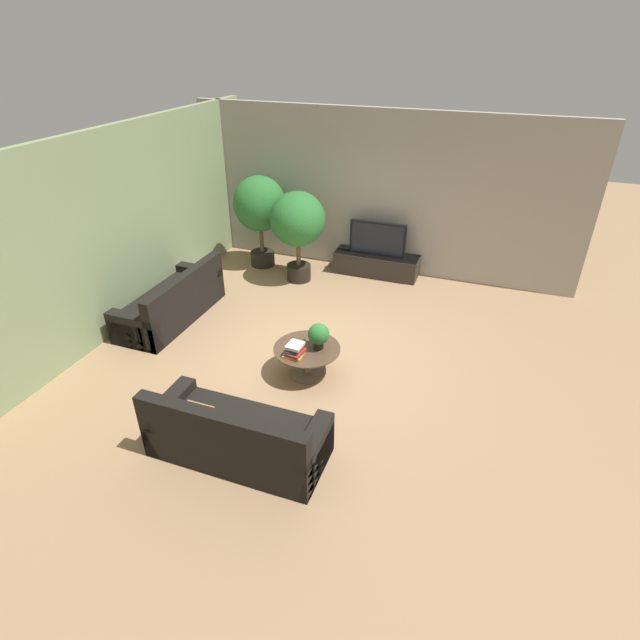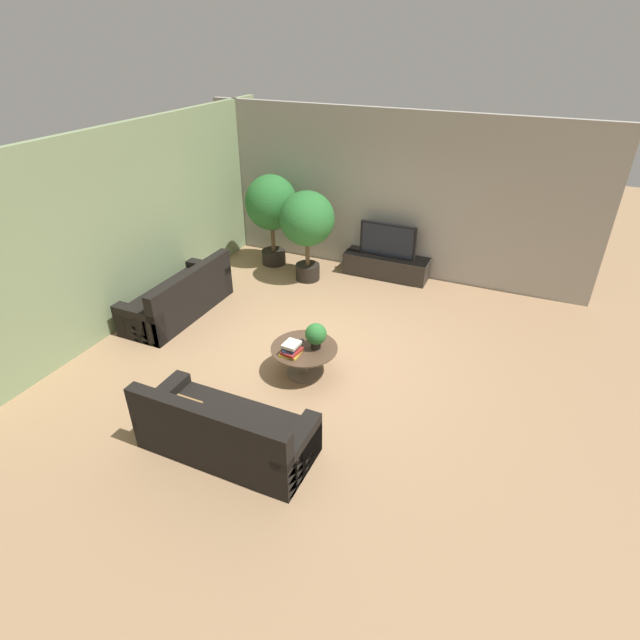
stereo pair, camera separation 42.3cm
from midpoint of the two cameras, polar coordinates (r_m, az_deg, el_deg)
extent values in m
plane|color=#9E7A56|center=(7.46, 1.39, -3.73)|extent=(24.00, 24.00, 0.00)
cube|color=#A39E93|center=(9.64, 9.33, 13.91)|extent=(7.40, 0.12, 3.00)
cube|color=gray|center=(8.58, -18.75, 10.60)|extent=(0.12, 7.40, 3.00)
cube|color=#2D2823|center=(9.77, 8.78, 6.10)|extent=(1.61, 0.48, 0.42)
cube|color=#2D2823|center=(9.69, 8.87, 7.18)|extent=(1.64, 0.50, 0.02)
cube|color=black|center=(9.57, 9.03, 9.00)|extent=(1.07, 0.08, 0.64)
cube|color=black|center=(9.53, 8.96, 8.91)|extent=(0.99, 0.00, 0.58)
cube|color=black|center=(9.69, 8.88, 7.30)|extent=(0.32, 0.13, 0.02)
cylinder|color=#756656|center=(7.04, -0.03, -6.02)|extent=(0.50, 0.50, 0.02)
cylinder|color=#756656|center=(6.92, -0.04, -4.72)|extent=(0.10, 0.10, 0.41)
cylinder|color=#4C3828|center=(6.80, -0.04, -3.25)|extent=(0.92, 0.92, 0.02)
cube|color=black|center=(8.65, -14.60, 2.00)|extent=(0.84, 2.03, 0.42)
cube|color=black|center=(8.26, -13.09, 4.11)|extent=(0.16, 2.03, 0.42)
cube|color=black|center=(9.26, -11.26, 4.82)|extent=(0.84, 0.20, 0.54)
cube|color=black|center=(8.03, -18.54, -0.51)|extent=(0.84, 0.20, 0.54)
cube|color=tan|center=(8.63, -12.54, 4.94)|extent=(0.16, 0.34, 0.32)
cube|color=#B23328|center=(8.14, -15.41, 2.84)|extent=(0.16, 0.32, 0.30)
cube|color=black|center=(5.86, -8.41, -12.84)|extent=(1.97, 0.84, 0.42)
cube|color=black|center=(5.37, -10.67, -11.79)|extent=(1.97, 0.16, 0.42)
cube|color=black|center=(5.50, -0.30, -15.13)|extent=(0.20, 0.84, 0.54)
cube|color=black|center=(6.25, -15.47, -9.82)|extent=(0.20, 0.84, 0.54)
cube|color=orange|center=(5.37, -6.53, -12.48)|extent=(0.30, 0.17, 0.28)
cube|color=olive|center=(5.67, -12.64, -10.20)|extent=(0.33, 0.13, 0.31)
cylinder|color=black|center=(10.28, -4.12, 7.22)|extent=(0.48, 0.48, 0.28)
cylinder|color=brown|center=(10.14, -4.19, 9.13)|extent=(0.08, 0.08, 0.46)
ellipsoid|color=#286B2D|center=(9.89, -4.36, 13.23)|extent=(1.00, 1.00, 1.06)
cylinder|color=black|center=(9.57, -0.14, 5.53)|extent=(0.45, 0.45, 0.30)
cylinder|color=brown|center=(9.42, -0.14, 7.48)|extent=(0.08, 0.08, 0.41)
ellipsoid|color=#286B2D|center=(9.17, -0.15, 11.50)|extent=(1.00, 1.00, 0.99)
cylinder|color=black|center=(6.76, 1.32, -2.88)|extent=(0.13, 0.13, 0.10)
sphere|color=#286B2D|center=(6.67, 1.34, -1.64)|extent=(0.29, 0.29, 0.29)
cube|color=gold|center=(6.67, -1.51, -3.79)|extent=(0.25, 0.27, 0.03)
cube|color=#A32823|center=(6.64, -1.41, -3.61)|extent=(0.23, 0.29, 0.04)
cube|color=#2D4C84|center=(6.62, -1.63, -3.32)|extent=(0.19, 0.23, 0.03)
cube|color=#232326|center=(6.61, -1.54, -3.09)|extent=(0.17, 0.24, 0.02)
cube|color=beige|center=(6.59, -1.45, -2.85)|extent=(0.21, 0.24, 0.04)
cube|color=black|center=(6.88, -0.49, -2.59)|extent=(0.05, 0.16, 0.02)
camera|label=1|loc=(0.21, -88.31, 1.00)|focal=28.00mm
camera|label=2|loc=(0.21, 91.69, -1.00)|focal=28.00mm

